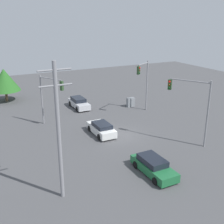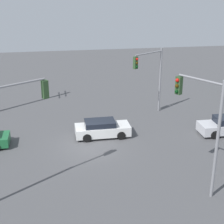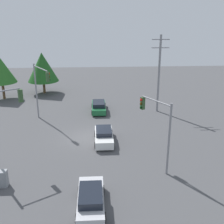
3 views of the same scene
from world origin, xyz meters
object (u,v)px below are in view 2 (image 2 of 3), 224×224
(traffic_signal_main, at_px, (151,71))
(traffic_signal_cross, at_px, (7,120))
(sedan_white, at_px, (102,129))
(traffic_signal_aux, at_px, (202,116))

(traffic_signal_main, xyz_separation_m, traffic_signal_cross, (11.30, -11.25, 0.51))
(traffic_signal_cross, bearing_deg, traffic_signal_main, 14.09)
(sedan_white, bearing_deg, traffic_signal_aux, 27.86)
(traffic_signal_cross, bearing_deg, sedan_white, 17.93)
(traffic_signal_cross, height_order, traffic_signal_aux, traffic_signal_aux)
(traffic_signal_aux, bearing_deg, sedan_white, -3.85)
(sedan_white, distance_m, traffic_signal_cross, 10.22)
(traffic_signal_main, height_order, traffic_signal_aux, traffic_signal_aux)
(traffic_signal_main, height_order, traffic_signal_cross, traffic_signal_cross)
(sedan_white, relative_size, traffic_signal_cross, 0.64)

